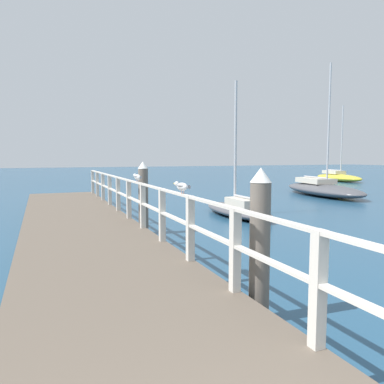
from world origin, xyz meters
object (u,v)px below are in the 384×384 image
dock_piling_near (260,245)px  boat_3 (238,208)px  seagull_background (137,177)px  boat_2 (338,177)px  dock_piling_far (143,198)px  seagull_foreground (182,186)px  boat_4 (322,189)px

dock_piling_near → boat_3: (4.18, 8.07, -0.77)m
seagull_background → boat_2: bearing=27.3°
dock_piling_near → dock_piling_far: (0.00, 6.17, 0.00)m
dock_piling_far → boat_2: bearing=35.7°
seagull_foreground → dock_piling_near: bearing=-93.3°
boat_3 → dock_piling_far: bearing=-154.7°
boat_3 → seagull_background: bearing=-147.8°
dock_piling_far → seagull_background: bearing=-113.4°
seagull_foreground → boat_2: 30.66m
seagull_foreground → boat_2: size_ratio=0.07×
boat_2 → dock_piling_near: bearing=53.4°
boat_2 → boat_4: boat_4 is taller
seagull_foreground → boat_4: size_ratio=0.06×
dock_piling_near → boat_3: size_ratio=0.42×
dock_piling_far → seagull_background: 1.17m
boat_2 → boat_3: size_ratio=1.33×
seagull_background → dock_piling_far: bearing=57.2°
dock_piling_near → boat_3: 9.12m
dock_piling_far → seagull_foreground: size_ratio=4.48×
dock_piling_near → seagull_foreground: size_ratio=4.48×
dock_piling_far → seagull_foreground: bearing=-95.2°
boat_2 → seagull_foreground: bearing=50.2°
boat_3 → boat_4: bearing=30.9°
dock_piling_far → dock_piling_near: bearing=-90.0°
seagull_foreground → boat_4: bearing=26.1°
dock_piling_far → seagull_foreground: (-0.38, -4.19, 0.66)m
dock_piling_far → boat_2: (22.50, 16.16, -0.68)m
boat_2 → dock_piling_far: bearing=44.3°
dock_piling_near → dock_piling_far: size_ratio=1.00×
boat_2 → boat_3: 23.22m
dock_piling_far → boat_2: boat_2 is taller
dock_piling_far → boat_2: 27.71m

